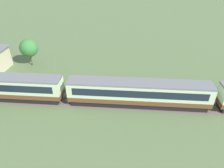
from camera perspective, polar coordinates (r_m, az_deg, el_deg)
The scene contains 3 objects.
passenger_train at distance 31.03m, azimuth 8.05°, elevation -2.40°, with size 114.09×3.00×4.15m.
railway_track at distance 32.98m, azimuth 15.64°, elevation -6.00°, with size 169.92×3.60×0.04m.
yard_tree_1 at distance 46.01m, azimuth -22.68°, elevation 9.46°, with size 3.77×3.77×5.89m.
Camera 1 is at (-33.37, -24.18, 19.49)m, focal length 32.00 mm.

